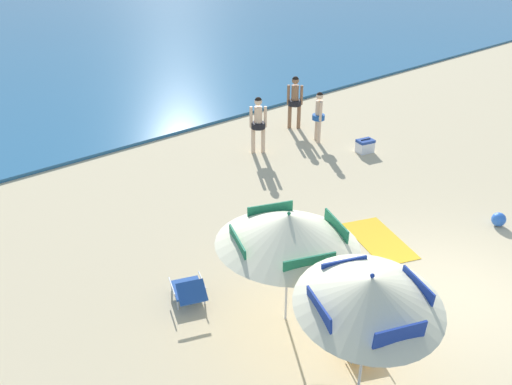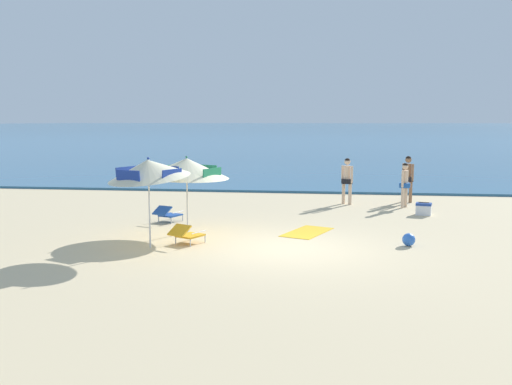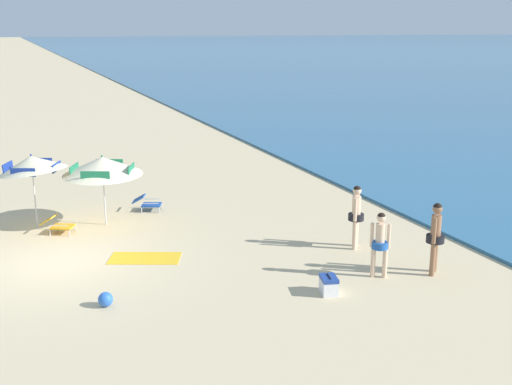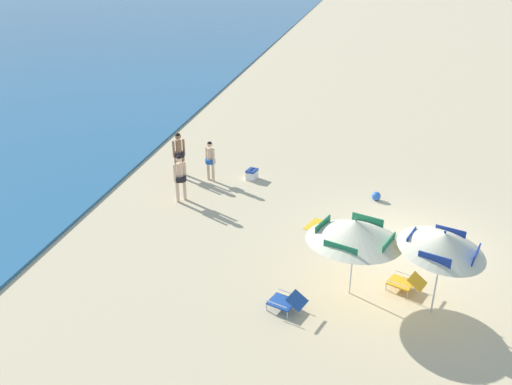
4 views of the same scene
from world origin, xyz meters
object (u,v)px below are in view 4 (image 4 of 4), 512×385
(beach_umbrella_striped_second, at_px, (443,242))
(lounge_chair_beside_umbrella, at_px, (406,282))
(person_standing_near_shore, at_px, (180,175))
(beach_ball, at_px, (376,196))
(person_wading_in, at_px, (210,158))
(lounge_chair_under_umbrella, at_px, (287,302))
(beach_towel, at_px, (335,230))
(beach_umbrella_striped_main, at_px, (355,231))
(person_standing_beside, at_px, (179,151))
(cooler_box, at_px, (252,174))

(beach_umbrella_striped_second, bearing_deg, lounge_chair_beside_umbrella, 34.47)
(person_standing_near_shore, distance_m, beach_ball, 6.99)
(person_wading_in, bearing_deg, lounge_chair_under_umbrella, -152.60)
(beach_ball, height_order, beach_towel, beach_ball)
(person_standing_near_shore, bearing_deg, beach_umbrella_striped_main, -127.51)
(beach_umbrella_striped_second, relative_size, lounge_chair_under_umbrella, 2.75)
(person_standing_beside, height_order, cooler_box, person_standing_beside)
(cooler_box, bearing_deg, person_standing_near_shore, 139.39)
(person_standing_beside, bearing_deg, beach_umbrella_striped_main, -135.51)
(lounge_chair_under_umbrella, height_order, person_standing_near_shore, person_standing_near_shore)
(person_standing_beside, distance_m, beach_towel, 7.27)
(lounge_chair_under_umbrella, height_order, lounge_chair_beside_umbrella, lounge_chair_beside_umbrella)
(lounge_chair_under_umbrella, bearing_deg, cooler_box, 16.53)
(beach_ball, bearing_deg, person_standing_near_shore, 100.73)
(lounge_chair_under_umbrella, bearing_deg, lounge_chair_beside_umbrella, -65.08)
(lounge_chair_beside_umbrella, height_order, cooler_box, lounge_chair_beside_umbrella)
(lounge_chair_beside_umbrella, xyz_separation_m, person_wading_in, (6.23, 6.81, 0.65))
(lounge_chair_beside_umbrella, bearing_deg, beach_umbrella_striped_second, -145.53)
(person_standing_beside, relative_size, person_wading_in, 1.11)
(beach_umbrella_striped_main, bearing_deg, lounge_chair_under_umbrella, 124.22)
(beach_umbrella_striped_second, xyz_separation_m, person_standing_near_shore, (4.99, 7.87, -0.95))
(person_standing_beside, height_order, person_wading_in, person_standing_beside)
(lounge_chair_under_umbrella, height_order, beach_ball, lounge_chair_under_umbrella)
(lounge_chair_beside_umbrella, height_order, person_standing_near_shore, person_standing_near_shore)
(person_standing_near_shore, relative_size, person_wading_in, 1.08)
(beach_umbrella_striped_main, relative_size, lounge_chair_under_umbrella, 2.87)
(beach_towel, bearing_deg, person_standing_beside, 60.28)
(beach_towel, bearing_deg, lounge_chair_under_umbrella, 167.08)
(person_wading_in, height_order, cooler_box, person_wading_in)
(beach_umbrella_striped_second, distance_m, lounge_chair_beside_umbrella, 1.91)
(person_wading_in, bearing_deg, lounge_chair_beside_umbrella, -132.49)
(person_wading_in, relative_size, beach_towel, 0.89)
(person_standing_beside, xyz_separation_m, beach_towel, (-3.57, -6.25, -1.01))
(beach_umbrella_striped_main, bearing_deg, person_standing_beside, 44.49)
(lounge_chair_beside_umbrella, height_order, person_standing_beside, person_standing_beside)
(lounge_chair_under_umbrella, relative_size, beach_towel, 0.57)
(beach_umbrella_striped_second, xyz_separation_m, person_wading_in, (7.01, 7.34, -1.01))
(lounge_chair_under_umbrella, relative_size, beach_ball, 3.19)
(lounge_chair_beside_umbrella, bearing_deg, person_wading_in, 47.51)
(person_wading_in, bearing_deg, cooler_box, -74.90)
(beach_umbrella_striped_main, xyz_separation_m, beach_umbrella_striped_second, (-0.43, -1.94, 0.13))
(person_wading_in, height_order, beach_towel, person_wading_in)
(beach_umbrella_striped_second, xyz_separation_m, lounge_chair_under_umbrella, (-0.57, 3.41, -1.67))
(cooler_box, bearing_deg, beach_towel, -137.79)
(beach_umbrella_striped_second, distance_m, beach_towel, 4.85)
(person_standing_near_shore, height_order, person_wading_in, person_standing_near_shore)
(lounge_chair_beside_umbrella, xyz_separation_m, person_standing_near_shore, (4.22, 7.34, 0.72))
(beach_umbrella_striped_second, bearing_deg, beach_ball, 9.53)
(cooler_box, xyz_separation_m, beach_towel, (-3.70, -3.36, -0.20))
(person_standing_near_shore, bearing_deg, lounge_chair_under_umbrella, -141.22)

